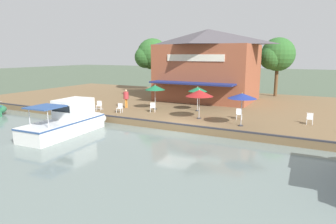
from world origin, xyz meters
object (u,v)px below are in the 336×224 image
object	(u,v)px
waterfront_restaurant	(207,64)
cafe_chair_under_first_umbrella	(239,113)
cafe_chair_beside_entrance	(120,107)
tree_downstream_bank	(151,55)
cafe_chair_back_row_seat	(310,118)
motorboat_outer_channel	(71,121)
patio_umbrella_mid_patio_left	(198,89)
person_mid_patio	(126,96)
patio_umbrella_mid_patio_right	(155,88)
cafe_chair_facing_river	(153,107)
patio_umbrella_by_entrance	(242,96)
tree_upstream_bank	(276,55)
cafe_chair_far_corner_seat	(99,105)
patio_umbrella_far_corner	(199,93)

from	to	relation	value
waterfront_restaurant	cafe_chair_under_first_umbrella	distance (m)	11.44
waterfront_restaurant	cafe_chair_beside_entrance	xyz separation A→B (m)	(11.26, -4.18, -3.59)
tree_downstream_bank	cafe_chair_under_first_umbrella	bearing A→B (deg)	50.51
cafe_chair_back_row_seat	motorboat_outer_channel	bearing A→B (deg)	-61.47
patio_umbrella_mid_patio_left	motorboat_outer_channel	xyz separation A→B (m)	(9.70, -6.21, -1.70)
waterfront_restaurant	person_mid_patio	world-z (taller)	waterfront_restaurant
patio_umbrella_mid_patio_right	cafe_chair_facing_river	distance (m)	2.14
patio_umbrella_by_entrance	cafe_chair_facing_river	world-z (taller)	patio_umbrella_by_entrance
patio_umbrella_mid_patio_right	person_mid_patio	world-z (taller)	patio_umbrella_mid_patio_right
waterfront_restaurant	patio_umbrella_by_entrance	bearing A→B (deg)	31.29
tree_upstream_bank	cafe_chair_beside_entrance	bearing A→B (deg)	-31.17
patio_umbrella_mid_patio_right	cafe_chair_far_corner_seat	world-z (taller)	patio_umbrella_mid_patio_right
patio_umbrella_mid_patio_right	cafe_chair_back_row_seat	bearing A→B (deg)	89.79
cafe_chair_facing_river	person_mid_patio	bearing A→B (deg)	-101.66
patio_umbrella_by_entrance	cafe_chair_beside_entrance	world-z (taller)	patio_umbrella_by_entrance
cafe_chair_facing_river	patio_umbrella_by_entrance	bearing A→B (deg)	78.76
person_mid_patio	motorboat_outer_channel	world-z (taller)	motorboat_outer_channel
patio_umbrella_by_entrance	cafe_chair_back_row_seat	xyz separation A→B (m)	(-2.96, 4.49, -1.77)
waterfront_restaurant	cafe_chair_beside_entrance	world-z (taller)	waterfront_restaurant
patio_umbrella_mid_patio_left	cafe_chair_back_row_seat	xyz separation A→B (m)	(1.11, 9.60, -1.56)
patio_umbrella_far_corner	patio_umbrella_by_entrance	size ratio (longest dim) A/B	0.98
person_mid_patio	tree_downstream_bank	bearing A→B (deg)	-159.29
patio_umbrella_mid_patio_right	tree_upstream_bank	world-z (taller)	tree_upstream_bank
person_mid_patio	patio_umbrella_by_entrance	bearing A→B (deg)	78.64
tree_upstream_bank	cafe_chair_far_corner_seat	bearing A→B (deg)	-37.18
patio_umbrella_mid_patio_left	cafe_chair_facing_river	distance (m)	4.47
patio_umbrella_mid_patio_right	cafe_chair_beside_entrance	xyz separation A→B (m)	(2.99, -1.98, -1.62)
cafe_chair_far_corner_seat	motorboat_outer_channel	size ratio (longest dim) A/B	0.11
tree_downstream_bank	tree_upstream_bank	bearing A→B (deg)	96.80
patio_umbrella_by_entrance	cafe_chair_beside_entrance	size ratio (longest dim) A/B	2.92
patio_umbrella_far_corner	patio_umbrella_mid_patio_left	size ratio (longest dim) A/B	1.06
tree_upstream_bank	cafe_chair_under_first_umbrella	bearing A→B (deg)	-1.65
cafe_chair_under_first_umbrella	cafe_chair_back_row_seat	bearing A→B (deg)	97.14
person_mid_patio	cafe_chair_back_row_seat	bearing A→B (deg)	91.89
patio_umbrella_by_entrance	cafe_chair_back_row_seat	bearing A→B (deg)	123.41
person_mid_patio	tree_upstream_bank	size ratio (longest dim) A/B	0.25
patio_umbrella_by_entrance	patio_umbrella_mid_patio_right	bearing A→B (deg)	-108.40
patio_umbrella_far_corner	cafe_chair_facing_river	xyz separation A→B (m)	(-0.73, -4.85, -1.64)
patio_umbrella_far_corner	motorboat_outer_channel	distance (m)	10.23
tree_upstream_bank	cafe_chair_back_row_seat	bearing A→B (deg)	17.89
patio_umbrella_by_entrance	cafe_chair_under_first_umbrella	xyz separation A→B (m)	(-2.31, -0.74, -1.77)
person_mid_patio	patio_umbrella_mid_patio_right	bearing A→B (deg)	101.34
cafe_chair_back_row_seat	tree_downstream_bank	size ratio (longest dim) A/B	0.11
cafe_chair_facing_river	patio_umbrella_mid_patio_left	bearing A→B (deg)	124.49
person_mid_patio	tree_upstream_bank	bearing A→B (deg)	142.61
patio_umbrella_mid_patio_left	cafe_chair_under_first_umbrella	xyz separation A→B (m)	(1.77, 4.37, -1.56)
waterfront_restaurant	patio_umbrella_far_corner	distance (m)	10.96
patio_umbrella_mid_patio_left	tree_upstream_bank	world-z (taller)	tree_upstream_bank
waterfront_restaurant	cafe_chair_under_first_umbrella	size ratio (longest dim) A/B	13.05
patio_umbrella_mid_patio_left	cafe_chair_back_row_seat	bearing A→B (deg)	83.40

